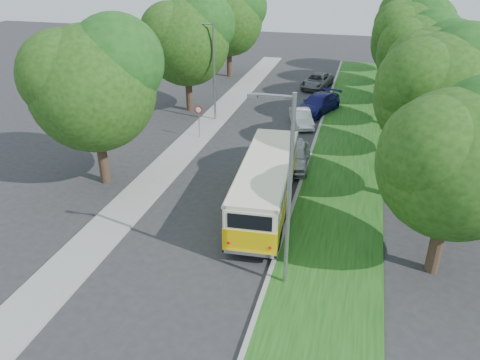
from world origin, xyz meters
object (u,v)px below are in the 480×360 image
(car_white, at_px, (301,118))
(car_blue, at_px, (318,104))
(car_grey, at_px, (317,81))
(vintage_bus, at_px, (266,186))
(lamppost_far, at_px, (213,69))
(lamppost_near, at_px, (287,189))
(car_silver, at_px, (295,155))

(car_white, distance_m, car_blue, 3.51)
(car_white, height_order, car_blue, car_blue)
(car_grey, bearing_deg, vintage_bus, -79.98)
(lamppost_far, xyz_separation_m, vintage_bus, (6.95, -12.90, -2.70))
(vintage_bus, relative_size, car_grey, 1.96)
(vintage_bus, xyz_separation_m, car_grey, (-0.20, 24.66, -0.74))
(lamppost_near, bearing_deg, car_grey, 94.08)
(lamppost_far, relative_size, car_grey, 1.54)
(car_grey, bearing_deg, lamppost_near, -76.37)
(lamppost_near, relative_size, car_white, 2.12)
(lamppost_near, bearing_deg, car_white, 96.11)
(car_white, bearing_deg, vintage_bus, -108.81)
(car_blue, relative_size, car_grey, 1.08)
(car_silver, distance_m, car_white, 7.67)
(lamppost_far, relative_size, car_white, 1.99)
(lamppost_near, height_order, car_blue, lamppost_near)
(vintage_bus, xyz_separation_m, car_silver, (0.61, 5.87, -0.67))
(lamppost_far, distance_m, car_grey, 13.99)
(car_blue, bearing_deg, lamppost_near, -65.48)
(lamppost_far, height_order, car_blue, lamppost_far)
(vintage_bus, distance_m, car_blue, 16.94)
(lamppost_near, distance_m, lamppost_far, 20.53)
(vintage_bus, xyz_separation_m, car_blue, (0.75, 16.91, -0.66))
(car_silver, height_order, car_blue, car_blue)
(lamppost_far, bearing_deg, lamppost_near, -64.29)
(lamppost_near, height_order, car_white, lamppost_near)
(vintage_bus, distance_m, car_silver, 5.94)
(car_silver, relative_size, car_white, 1.17)
(lamppost_near, distance_m, car_silver, 12.10)
(car_blue, xyz_separation_m, car_grey, (-0.95, 7.75, -0.08))
(car_silver, bearing_deg, car_white, 90.87)
(car_white, bearing_deg, car_grey, 71.39)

